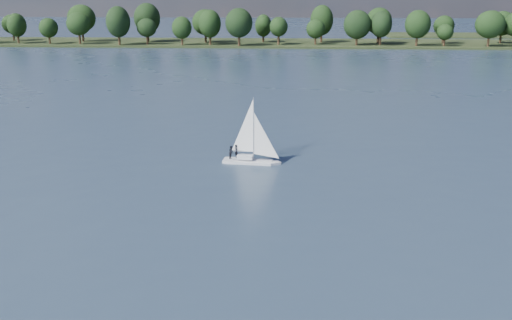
# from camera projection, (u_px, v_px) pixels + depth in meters

# --- Properties ---
(ground) EXTENTS (700.00, 700.00, 0.00)m
(ground) POSITION_uv_depth(u_px,v_px,m) (269.00, 89.00, 124.94)
(ground) COLOR #233342
(ground) RESTS_ON ground
(far_shore) EXTENTS (660.00, 40.00, 1.50)m
(far_shore) POSITION_uv_depth(u_px,v_px,m) (279.00, 44.00, 232.11)
(far_shore) COLOR black
(far_shore) RESTS_ON ground
(sailboat) EXTENTS (6.80, 2.61, 8.73)m
(sailboat) POSITION_uv_depth(u_px,v_px,m) (248.00, 144.00, 70.80)
(sailboat) COLOR silver
(sailboat) RESTS_ON ground
(treeline) EXTENTS (563.10, 74.26, 17.82)m
(treeline) POSITION_uv_depth(u_px,v_px,m) (269.00, 24.00, 226.24)
(treeline) COLOR black
(treeline) RESTS_ON ground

